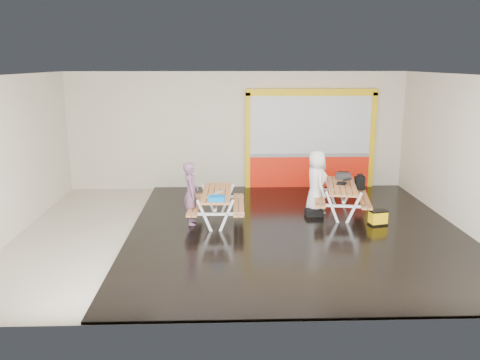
{
  "coord_description": "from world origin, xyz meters",
  "views": [
    {
      "loc": [
        -0.37,
        -10.59,
        3.77
      ],
      "look_at": [
        0.0,
        0.9,
        1.0
      ],
      "focal_mm": 36.83,
      "sensor_mm": 36.0,
      "label": 1
    }
  ],
  "objects_px": {
    "picnic_table_left": "(217,199)",
    "backpack": "(360,182)",
    "dark_case": "(314,212)",
    "fluke_bag": "(378,218)",
    "picnic_table_right": "(342,192)",
    "person_right": "(316,182)",
    "laptop_left": "(215,195)",
    "laptop_right": "(344,182)",
    "toolbox": "(343,176)",
    "person_left": "(191,193)",
    "blue_pouch": "(217,198)"
  },
  "relations": [
    {
      "from": "person_left",
      "to": "person_right",
      "type": "height_order",
      "value": "person_right"
    },
    {
      "from": "person_left",
      "to": "laptop_right",
      "type": "relative_size",
      "value": 3.29
    },
    {
      "from": "picnic_table_left",
      "to": "person_right",
      "type": "bearing_deg",
      "value": 14.65
    },
    {
      "from": "person_left",
      "to": "backpack",
      "type": "bearing_deg",
      "value": -79.43
    },
    {
      "from": "picnic_table_left",
      "to": "person_left",
      "type": "height_order",
      "value": "person_left"
    },
    {
      "from": "toolbox",
      "to": "dark_case",
      "type": "height_order",
      "value": "toolbox"
    },
    {
      "from": "laptop_left",
      "to": "person_left",
      "type": "bearing_deg",
      "value": 161.28
    },
    {
      "from": "person_right",
      "to": "laptop_left",
      "type": "height_order",
      "value": "person_right"
    },
    {
      "from": "laptop_right",
      "to": "blue_pouch",
      "type": "xyz_separation_m",
      "value": [
        -3.17,
        -1.37,
        -0.02
      ]
    },
    {
      "from": "picnic_table_right",
      "to": "laptop_left",
      "type": "distance_m",
      "value": 3.28
    },
    {
      "from": "backpack",
      "to": "picnic_table_left",
      "type": "bearing_deg",
      "value": -164.15
    },
    {
      "from": "picnic_table_left",
      "to": "person_right",
      "type": "distance_m",
      "value": 2.59
    },
    {
      "from": "laptop_left",
      "to": "toolbox",
      "type": "height_order",
      "value": "toolbox"
    },
    {
      "from": "toolbox",
      "to": "laptop_right",
      "type": "bearing_deg",
      "value": -101.37
    },
    {
      "from": "dark_case",
      "to": "fluke_bag",
      "type": "relative_size",
      "value": 0.92
    },
    {
      "from": "person_right",
      "to": "person_left",
      "type": "bearing_deg",
      "value": 98.44
    },
    {
      "from": "picnic_table_left",
      "to": "toolbox",
      "type": "distance_m",
      "value": 3.49
    },
    {
      "from": "person_left",
      "to": "blue_pouch",
      "type": "relative_size",
      "value": 4.17
    },
    {
      "from": "dark_case",
      "to": "toolbox",
      "type": "bearing_deg",
      "value": 41.97
    },
    {
      "from": "picnic_table_right",
      "to": "blue_pouch",
      "type": "bearing_deg",
      "value": -158.32
    },
    {
      "from": "laptop_right",
      "to": "toolbox",
      "type": "relative_size",
      "value": 1.13
    },
    {
      "from": "person_right",
      "to": "backpack",
      "type": "distance_m",
      "value": 1.28
    },
    {
      "from": "toolbox",
      "to": "person_left",
      "type": "bearing_deg",
      "value": -160.7
    },
    {
      "from": "picnic_table_left",
      "to": "laptop_right",
      "type": "distance_m",
      "value": 3.26
    },
    {
      "from": "person_right",
      "to": "toolbox",
      "type": "xyz_separation_m",
      "value": [
        0.78,
        0.49,
        0.05
      ]
    },
    {
      "from": "blue_pouch",
      "to": "dark_case",
      "type": "xyz_separation_m",
      "value": [
        2.39,
        1.08,
        -0.68
      ]
    },
    {
      "from": "fluke_bag",
      "to": "picnic_table_left",
      "type": "bearing_deg",
      "value": 173.99
    },
    {
      "from": "laptop_left",
      "to": "backpack",
      "type": "relative_size",
      "value": 1.02
    },
    {
      "from": "laptop_right",
      "to": "toolbox",
      "type": "bearing_deg",
      "value": 78.63
    },
    {
      "from": "person_right",
      "to": "dark_case",
      "type": "bearing_deg",
      "value": 155.74
    },
    {
      "from": "backpack",
      "to": "dark_case",
      "type": "xyz_separation_m",
      "value": [
        -1.3,
        -0.7,
        -0.59
      ]
    },
    {
      "from": "picnic_table_right",
      "to": "fluke_bag",
      "type": "bearing_deg",
      "value": -53.83
    },
    {
      "from": "laptop_right",
      "to": "blue_pouch",
      "type": "distance_m",
      "value": 3.45
    },
    {
      "from": "picnic_table_left",
      "to": "backpack",
      "type": "xyz_separation_m",
      "value": [
        3.71,
        1.05,
        0.14
      ]
    },
    {
      "from": "picnic_table_left",
      "to": "backpack",
      "type": "bearing_deg",
      "value": 15.85
    },
    {
      "from": "laptop_left",
      "to": "blue_pouch",
      "type": "xyz_separation_m",
      "value": [
        0.05,
        -0.32,
        0.0
      ]
    },
    {
      "from": "person_left",
      "to": "picnic_table_left",
      "type": "bearing_deg",
      "value": -75.78
    },
    {
      "from": "blue_pouch",
      "to": "fluke_bag",
      "type": "xyz_separation_m",
      "value": [
        3.76,
        0.33,
        -0.6
      ]
    },
    {
      "from": "picnic_table_left",
      "to": "dark_case",
      "type": "xyz_separation_m",
      "value": [
        2.41,
        0.35,
        -0.46
      ]
    },
    {
      "from": "person_left",
      "to": "laptop_left",
      "type": "bearing_deg",
      "value": -114.6
    },
    {
      "from": "picnic_table_right",
      "to": "dark_case",
      "type": "xyz_separation_m",
      "value": [
        -0.71,
        -0.16,
        -0.47
      ]
    },
    {
      "from": "person_left",
      "to": "blue_pouch",
      "type": "distance_m",
      "value": 0.79
    },
    {
      "from": "toolbox",
      "to": "backpack",
      "type": "distance_m",
      "value": 0.46
    },
    {
      "from": "laptop_left",
      "to": "backpack",
      "type": "xyz_separation_m",
      "value": [
        3.74,
        1.46,
        -0.09
      ]
    },
    {
      "from": "person_right",
      "to": "laptop_right",
      "type": "bearing_deg",
      "value": -97.71
    },
    {
      "from": "picnic_table_right",
      "to": "person_left",
      "type": "bearing_deg",
      "value": -168.93
    },
    {
      "from": "picnic_table_left",
      "to": "person_right",
      "type": "height_order",
      "value": "person_right"
    },
    {
      "from": "laptop_right",
      "to": "fluke_bag",
      "type": "distance_m",
      "value": 1.35
    },
    {
      "from": "picnic_table_right",
      "to": "person_right",
      "type": "distance_m",
      "value": 0.67
    },
    {
      "from": "picnic_table_left",
      "to": "blue_pouch",
      "type": "xyz_separation_m",
      "value": [
        0.01,
        -0.72,
        0.23
      ]
    }
  ]
}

